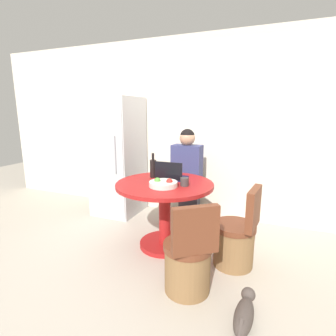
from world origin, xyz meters
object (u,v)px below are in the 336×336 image
(refrigerator, at_px, (118,156))
(chair_right_side, at_px, (236,240))
(fruit_bowl, at_px, (163,184))
(bottle, at_px, (153,168))
(dining_table, at_px, (165,203))
(person_seated, at_px, (188,172))
(cat, at_px, (244,314))
(chair_near_right_corner, at_px, (188,262))
(laptop, at_px, (171,176))

(refrigerator, relative_size, chair_right_side, 2.09)
(fruit_bowl, xyz_separation_m, bottle, (-0.27, 0.32, 0.08))
(refrigerator, bearing_deg, bottle, -33.15)
(dining_table, height_order, bottle, bottle)
(person_seated, bearing_deg, cat, 121.04)
(chair_near_right_corner, relative_size, bottle, 2.83)
(dining_table, height_order, chair_right_side, chair_right_side)
(bottle, bearing_deg, fruit_bowl, -50.05)
(fruit_bowl, bearing_deg, person_seated, 91.31)
(chair_right_side, bearing_deg, cat, 19.99)
(chair_right_side, xyz_separation_m, laptop, (-0.82, 0.28, 0.53))
(dining_table, height_order, chair_near_right_corner, chair_near_right_corner)
(person_seated, bearing_deg, chair_right_side, 132.63)
(laptop, distance_m, cat, 1.60)
(refrigerator, xyz_separation_m, chair_right_side, (1.91, -0.84, -0.60))
(person_seated, relative_size, laptop, 3.98)
(person_seated, height_order, bottle, person_seated)
(chair_near_right_corner, distance_m, chair_right_side, 0.65)
(dining_table, distance_m, chair_right_side, 0.87)
(laptop, height_order, cat, laptop)
(person_seated, xyz_separation_m, laptop, (-0.02, -0.59, 0.08))
(person_seated, bearing_deg, fruit_bowl, 91.31)
(dining_table, xyz_separation_m, chair_near_right_corner, (0.50, -0.66, -0.25))
(chair_right_side, relative_size, person_seated, 0.64)
(chair_right_side, bearing_deg, bottle, -98.12)
(person_seated, bearing_deg, dining_table, 88.26)
(laptop, height_order, fruit_bowl, laptop)
(laptop, bearing_deg, bottle, -0.56)
(bottle, bearing_deg, chair_near_right_corner, -49.31)
(chair_right_side, xyz_separation_m, bottle, (-1.05, 0.28, 0.60))
(dining_table, bearing_deg, cat, -40.40)
(bottle, bearing_deg, laptop, -0.56)
(chair_near_right_corner, xyz_separation_m, laptop, (-0.49, 0.84, 0.53))
(laptop, bearing_deg, refrigerator, -27.23)
(refrigerator, xyz_separation_m, chair_near_right_corner, (1.58, -1.41, -0.60))
(refrigerator, height_order, dining_table, refrigerator)
(dining_table, bearing_deg, bottle, 141.32)
(cat, bearing_deg, chair_near_right_corner, 71.92)
(chair_near_right_corner, bearing_deg, person_seated, -108.61)
(laptop, relative_size, fruit_bowl, 1.10)
(fruit_bowl, height_order, bottle, bottle)
(refrigerator, relative_size, laptop, 5.29)
(chair_near_right_corner, bearing_deg, bottle, -86.28)
(dining_table, height_order, person_seated, person_seated)
(chair_near_right_corner, xyz_separation_m, bottle, (-0.73, 0.84, 0.60))
(refrigerator, height_order, chair_right_side, refrigerator)
(refrigerator, bearing_deg, cat, -37.38)
(refrigerator, relative_size, person_seated, 1.33)
(dining_table, xyz_separation_m, laptop, (0.01, 0.18, 0.28))
(fruit_bowl, relative_size, cat, 0.56)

